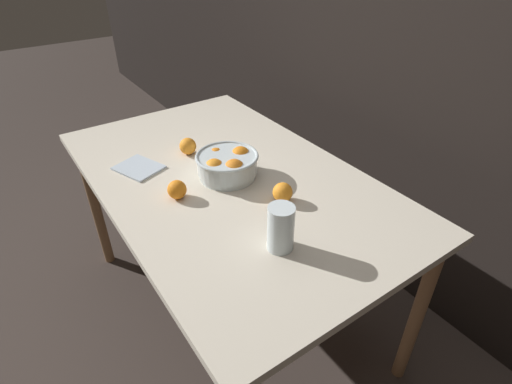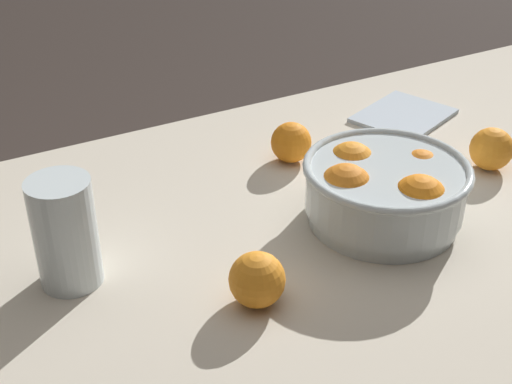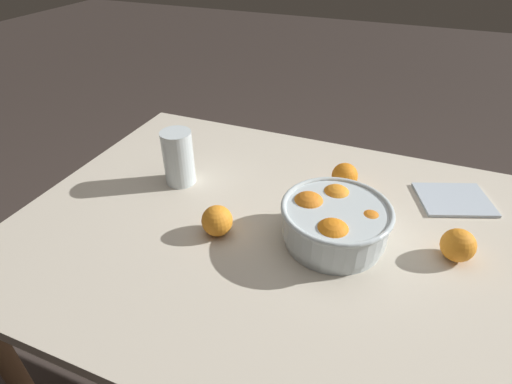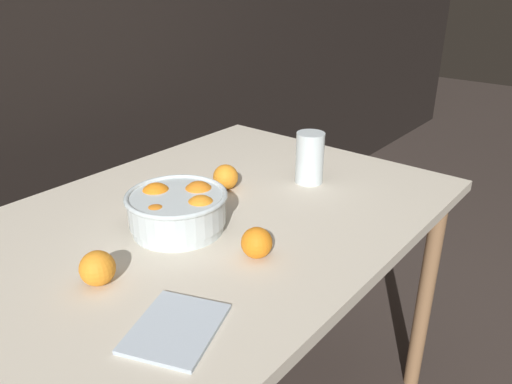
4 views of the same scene
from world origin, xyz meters
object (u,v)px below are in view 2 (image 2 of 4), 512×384
object	(u,v)px
fruit_bowl	(384,189)
juice_glass	(66,239)
orange_loose_aside	(257,280)
orange_loose_near_bowl	(491,149)
orange_loose_front	(291,142)

from	to	relation	value
fruit_bowl	juice_glass	world-z (taller)	juice_glass
fruit_bowl	orange_loose_aside	distance (m)	0.26
orange_loose_near_bowl	juice_glass	bearing A→B (deg)	-3.40
juice_glass	orange_loose_front	size ratio (longest dim) A/B	2.17
fruit_bowl	juice_glass	size ratio (longest dim) A/B	1.62
orange_loose_front	orange_loose_aside	distance (m)	0.37
orange_loose_near_bowl	orange_loose_front	distance (m)	0.33
orange_loose_near_bowl	fruit_bowl	bearing A→B (deg)	9.34
orange_loose_near_bowl	orange_loose_front	xyz separation A→B (m)	(0.27, -0.18, -0.00)
orange_loose_near_bowl	orange_loose_front	bearing A→B (deg)	-33.35
fruit_bowl	orange_loose_near_bowl	bearing A→B (deg)	-170.66
juice_glass	orange_loose_front	distance (m)	0.44
orange_loose_front	orange_loose_aside	size ratio (longest dim) A/B	0.97
orange_loose_front	orange_loose_near_bowl	bearing A→B (deg)	146.65
fruit_bowl	orange_loose_front	bearing A→B (deg)	-84.79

